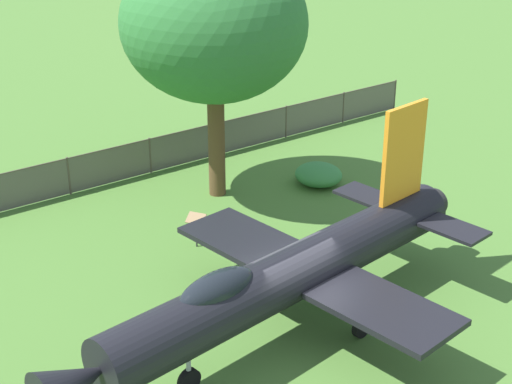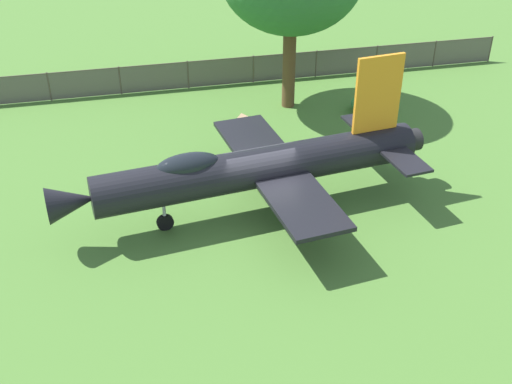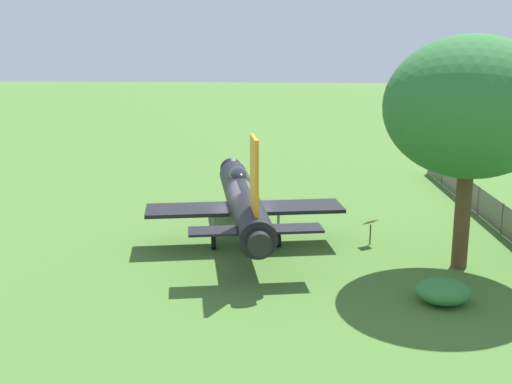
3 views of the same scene
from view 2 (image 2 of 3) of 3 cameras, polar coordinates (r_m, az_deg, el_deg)
ground_plane at (r=23.31m, az=0.34°, el=-1.65°), size 200.00×200.00×0.00m
display_jet at (r=22.23m, az=-0.43°, el=2.20°), size 8.84×13.73×5.39m
perimeter_fence at (r=33.57m, az=-3.18°, el=10.86°), size 1.60×31.26×1.49m
shrub_near_fence at (r=31.09m, az=10.22°, el=7.82°), size 1.89×1.78×0.82m
info_plaque at (r=27.77m, az=-1.18°, el=6.30°), size 0.72×0.67×1.14m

